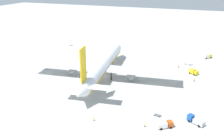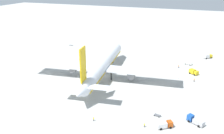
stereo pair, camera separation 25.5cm
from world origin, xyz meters
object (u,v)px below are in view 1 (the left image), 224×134
service_van (188,63)px  baggage_cart_1 (71,45)px  airliner (103,66)px  traffic_cone_2 (23,90)px  baggage_cart_0 (158,115)px  ground_worker_3 (145,125)px  ground_worker_2 (194,80)px  traffic_cone_0 (56,55)px  traffic_cone_3 (59,54)px  ground_worker_0 (94,119)px  service_truck_0 (195,120)px  service_truck_2 (165,125)px  service_truck_3 (194,72)px  ground_worker_1 (179,66)px  service_truck_1 (207,56)px  traffic_cone_4 (89,49)px

service_van → baggage_cart_1: service_van is taller
airliner → traffic_cone_2: size_ratio=142.48×
baggage_cart_0 → ground_worker_3: ground_worker_3 is taller
airliner → baggage_cart_0: (-27.20, -34.34, -6.56)m
baggage_cart_0 → ground_worker_2: size_ratio=1.83×
traffic_cone_0 → traffic_cone_3: same height
airliner → traffic_cone_0: size_ratio=142.48×
ground_worker_0 → ground_worker_3: (2.88, -18.61, -0.02)m
service_truck_0 → ground_worker_3: service_truck_0 is taller
airliner → service_truck_2: airliner is taller
service_truck_3 → service_truck_2: bearing=173.3°
ground_worker_1 → service_truck_1: bearing=-32.1°
service_van → service_truck_3: bearing=-165.6°
ground_worker_1 → traffic_cone_2: ground_worker_1 is taller
service_van → traffic_cone_3: bearing=97.3°
service_truck_3 → traffic_cone_2: size_ratio=9.86×
baggage_cart_1 → traffic_cone_3: bearing=-171.3°
service_truck_1 → ground_worker_0: size_ratio=3.58×
traffic_cone_0 → traffic_cone_2: bearing=-163.2°
ground_worker_2 → service_van: bearing=10.8°
ground_worker_0 → service_truck_0: bearing=-71.8°
baggage_cart_0 → ground_worker_1: ground_worker_1 is taller
ground_worker_0 → traffic_cone_3: (65.52, 56.80, -0.57)m
ground_worker_2 → ground_worker_0: bearing=147.2°
airliner → traffic_cone_4: (44.68, 29.93, -6.55)m
ground_worker_0 → traffic_cone_2: size_ratio=3.04×
ground_worker_3 → traffic_cone_4: ground_worker_3 is taller
service_truck_1 → service_truck_2: service_truck_1 is taller
ground_worker_2 → traffic_cone_4: 82.45m
ground_worker_3 → traffic_cone_3: size_ratio=2.96×
service_van → traffic_cone_2: service_van is taller
service_truck_3 → baggage_cart_1: 96.50m
airliner → baggage_cart_1: 69.39m
ground_worker_3 → traffic_cone_0: bearing=51.6°
baggage_cart_1 → ground_worker_3: (-86.31, -79.04, 0.56)m
baggage_cart_1 → traffic_cone_3: size_ratio=5.70×
service_truck_1 → traffic_cone_2: 114.99m
traffic_cone_0 → traffic_cone_4: same height
service_truck_0 → traffic_cone_4: 106.40m
service_van → service_truck_1: bearing=-32.3°
traffic_cone_4 → service_truck_1: bearing=-83.4°
baggage_cart_0 → ground_worker_3: size_ratio=1.96×
baggage_cart_1 → traffic_cone_4: traffic_cone_4 is taller
service_truck_3 → traffic_cone_0: (2.14, 89.82, -1.17)m
ground_worker_3 → ground_worker_1: bearing=-4.0°
ground_worker_3 → traffic_cone_0: 97.58m
ground_worker_2 → ground_worker_1: bearing=29.1°
service_truck_1 → service_van: 20.05m
baggage_cart_1 → service_van: bearing=-98.2°
service_van → ground_worker_0: 81.39m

